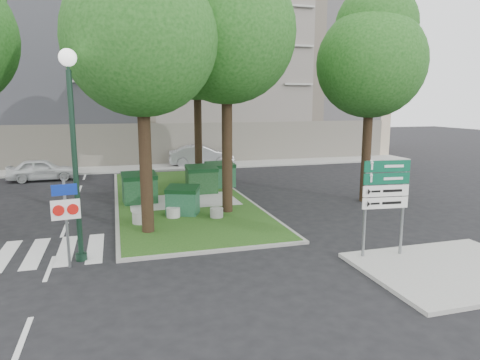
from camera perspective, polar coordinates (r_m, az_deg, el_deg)
name	(u,v)px	position (r m, az deg, el deg)	size (l,w,h in m)	color
ground	(203,253)	(13.86, -5.02, -9.69)	(120.00, 120.00, 0.00)	black
median_island	(181,198)	(21.51, -7.92, -2.34)	(6.00, 16.00, 0.12)	#144112
median_kerb	(181,198)	(21.52, -7.92, -2.37)	(6.30, 16.30, 0.10)	gray
sidewalk_corner	(453,270)	(13.75, 26.49, -10.68)	(5.00, 4.00, 0.12)	#999993
building_sidewalk	(152,168)	(31.73, -11.63, 1.62)	(42.00, 3.00, 0.12)	#999993
zebra_crossing	(81,249)	(15.10, -20.45, -8.60)	(5.00, 3.00, 0.01)	silver
apartment_building	(141,64)	(39.00, -13.03, 14.84)	(41.00, 12.00, 16.00)	#C0AA90
tree_median_near_left	(143,24)	(15.60, -12.85, 19.60)	(5.20, 5.20, 10.53)	black
tree_median_near_right	(228,20)	(18.24, -1.58, 20.58)	(5.60, 5.60, 11.46)	black
tree_median_mid	(145,55)	(22.02, -12.59, 15.92)	(4.80, 4.80, 9.99)	black
tree_median_far	(198,38)	(25.56, -5.65, 18.32)	(5.80, 5.80, 11.93)	black
tree_street_right	(373,53)	(21.40, 17.26, 15.89)	(5.00, 5.00, 10.06)	black
dumpster_a	(140,188)	(20.39, -13.23, -1.05)	(1.65, 1.22, 1.45)	#0F3819
dumpster_b	(183,200)	(18.01, -7.64, -2.71)	(1.57, 1.36, 1.22)	#134428
dumpster_c	(202,179)	(22.12, -5.14, 0.07)	(1.58, 1.12, 1.46)	#0F3413
dumpster_d	(220,175)	(23.64, -2.64, 0.70)	(1.62, 1.22, 1.40)	#144224
bollard_left	(140,217)	(17.06, -13.13, -4.89)	(0.62, 0.62, 0.44)	#969691
bollard_right	(217,213)	(17.49, -3.14, -4.35)	(0.53, 0.53, 0.38)	gray
bollard_mid	(173,212)	(17.67, -8.89, -4.29)	(0.55, 0.55, 0.40)	#A2A29D
litter_bin	(210,179)	(23.83, -4.02, 0.09)	(0.46, 0.46, 0.80)	gold
street_lamp	(73,131)	(13.30, -21.41, 6.06)	(0.50, 0.50, 6.22)	black
traffic_sign_pole	(66,211)	(13.17, -22.21, -3.85)	(0.79, 0.15, 2.62)	slate
directional_sign	(385,193)	(13.51, 18.79, -1.64)	(1.46, 0.22, 2.93)	slate
car_white	(42,170)	(28.91, -24.89, 1.26)	(1.59, 3.95, 1.35)	white
car_silver	(201,156)	(32.39, -5.19, 3.27)	(1.68, 4.81, 1.58)	#989AA0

